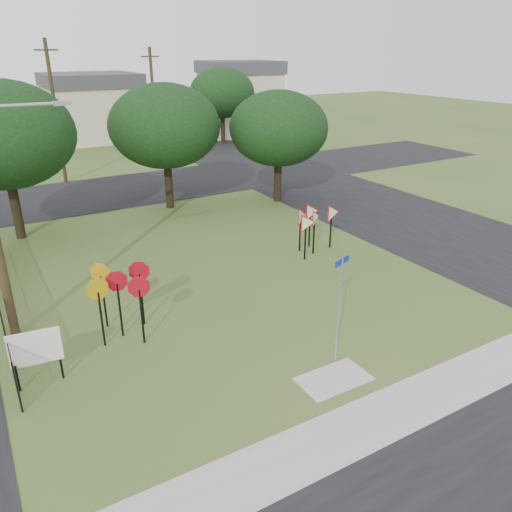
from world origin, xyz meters
The scene contains 18 objects.
ground centered at (0.00, 0.00, 0.00)m, with size 140.00×140.00×0.00m, color #3B541F.
sidewalk centered at (0.00, -4.20, 0.01)m, with size 30.00×1.60×0.02m, color #9B9B93.
planting_strip centered at (0.00, -5.40, 0.01)m, with size 30.00×0.80×0.02m, color #3B541F.
street_right centered at (12.00, 10.00, 0.01)m, with size 8.00×50.00×0.02m, color black.
street_far centered at (0.00, 20.00, 0.01)m, with size 60.00×8.00×0.02m, color black.
curb_pad centered at (0.00, -2.40, 0.01)m, with size 2.00×1.20×0.02m, color #9B9B93.
street_name_sign centered at (0.57, -1.73, 1.86)m, with size 0.64×0.24×3.27m.
stop_sign_cluster centered at (-4.29, 2.82, 1.70)m, with size 2.13×1.94×2.27m.
yield_sign_cluster centered at (5.00, 5.49, 1.57)m, with size 2.72×1.27×2.12m.
info_board centered at (-6.99, 1.45, 1.10)m, with size 1.32×0.20×1.66m.
far_pole_a centered at (-2.00, 24.00, 4.60)m, with size 1.40×0.24×9.00m.
far_pole_b centered at (6.00, 28.00, 4.35)m, with size 1.40×0.24×8.50m.
house_mid centered at (4.00, 40.00, 3.15)m, with size 8.40×8.40×6.20m.
house_right centered at (18.00, 36.00, 3.65)m, with size 8.30×8.30×7.20m.
tree_near_left centered at (-6.00, 14.00, 4.86)m, with size 6.40×6.40×7.27m.
tree_near_mid centered at (2.00, 15.00, 4.54)m, with size 6.00×6.00×6.80m.
tree_near_right centered at (8.00, 13.00, 4.22)m, with size 5.60×5.60×6.33m.
tree_far_right centered at (14.00, 32.00, 4.54)m, with size 6.00×6.00×6.80m.
Camera 1 is at (-7.60, -11.13, 8.48)m, focal length 35.00 mm.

